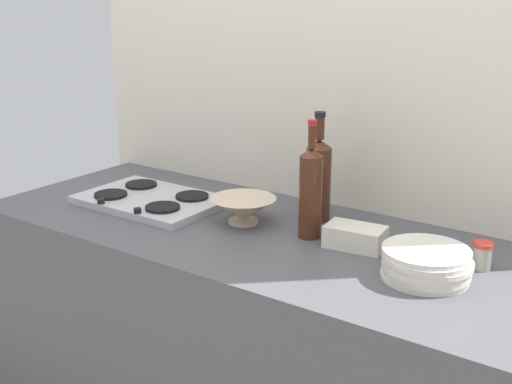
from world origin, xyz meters
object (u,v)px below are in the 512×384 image
(wine_bottle_leftmost, at_px, (318,178))
(mixing_bowl, at_px, (243,209))
(plate_stack, at_px, (426,264))
(butter_dish, at_px, (355,237))
(stovetop_hob, at_px, (151,200))
(condiment_jar_front, at_px, (482,255))
(wine_bottle_mid_left, at_px, (311,191))

(wine_bottle_leftmost, relative_size, mixing_bowl, 1.67)
(plate_stack, height_order, butter_dish, plate_stack)
(plate_stack, relative_size, wine_bottle_leftmost, 0.66)
(stovetop_hob, relative_size, butter_dish, 2.90)
(stovetop_hob, bearing_deg, wine_bottle_leftmost, 18.63)
(condiment_jar_front, bearing_deg, wine_bottle_leftmost, 171.18)
(mixing_bowl, bearing_deg, wine_bottle_leftmost, 42.04)
(stovetop_hob, distance_m, butter_dish, 0.74)
(stovetop_hob, xyz_separation_m, plate_stack, (0.98, -0.04, 0.03))
(wine_bottle_mid_left, distance_m, mixing_bowl, 0.25)
(butter_dish, relative_size, condiment_jar_front, 2.24)
(stovetop_hob, distance_m, plate_stack, 0.98)
(stovetop_hob, xyz_separation_m, wine_bottle_mid_left, (0.59, 0.04, 0.12))
(wine_bottle_leftmost, bearing_deg, mixing_bowl, -137.96)
(wine_bottle_mid_left, relative_size, butter_dish, 2.12)
(butter_dish, distance_m, condiment_jar_front, 0.34)
(mixing_bowl, bearing_deg, wine_bottle_mid_left, 3.72)
(stovetop_hob, distance_m, wine_bottle_mid_left, 0.61)
(wine_bottle_leftmost, relative_size, butter_dish, 2.09)
(wine_bottle_mid_left, xyz_separation_m, mixing_bowl, (-0.23, -0.01, -0.09))
(wine_bottle_leftmost, distance_m, mixing_bowl, 0.25)
(plate_stack, distance_m, condiment_jar_front, 0.17)
(wine_bottle_leftmost, xyz_separation_m, mixing_bowl, (-0.17, -0.16, -0.09))
(stovetop_hob, xyz_separation_m, mixing_bowl, (0.37, 0.03, 0.03))
(mixing_bowl, relative_size, butter_dish, 1.26)
(wine_bottle_leftmost, distance_m, butter_dish, 0.27)
(plate_stack, relative_size, wine_bottle_mid_left, 0.66)
(wine_bottle_mid_left, relative_size, mixing_bowl, 1.68)
(stovetop_hob, relative_size, plate_stack, 2.09)
(mixing_bowl, xyz_separation_m, butter_dish, (0.38, 0.02, -0.01))
(plate_stack, distance_m, wine_bottle_mid_left, 0.41)
(mixing_bowl, distance_m, condiment_jar_front, 0.71)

